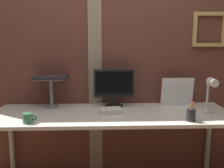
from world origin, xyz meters
TOP-DOWN VIEW (x-y plane):
  - brick_wall_back at (0.00, 0.47)m, footprint 3.01×0.16m
  - desk at (0.04, 0.06)m, footprint 2.18×0.70m
  - monitor at (0.07, 0.29)m, footprint 0.40×0.18m
  - laptop_stand at (-0.54, 0.29)m, footprint 0.28×0.22m
  - laptop at (-0.54, 0.37)m, footprint 0.33×0.32m
  - whiteboard_panel at (0.70, 0.31)m, footprint 0.32×0.06m
  - desk_lamp at (0.91, 0.01)m, footprint 0.12×0.20m
  - pen_cup at (0.68, -0.19)m, footprint 0.07×0.07m
  - coffee_mug at (-0.65, -0.19)m, footprint 0.11×0.08m
  - paper_clutter_stack at (0.03, 0.06)m, footprint 0.22×0.17m

SIDE VIEW (x-z plane):
  - desk at x=0.04m, z-range 0.32..1.09m
  - paper_clutter_stack at x=0.03m, z-range 0.77..0.81m
  - coffee_mug at x=-0.65m, z-range 0.77..0.85m
  - pen_cup at x=0.68m, z-range 0.74..0.92m
  - whiteboard_panel at x=0.70m, z-range 0.77..1.05m
  - laptop_stand at x=-0.54m, z-range 0.82..1.11m
  - desk_lamp at x=0.91m, z-range 0.81..1.14m
  - monitor at x=0.07m, z-range 0.80..1.17m
  - laptop at x=-0.54m, z-range 1.00..1.24m
  - brick_wall_back at x=0.00m, z-range 0.00..2.34m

